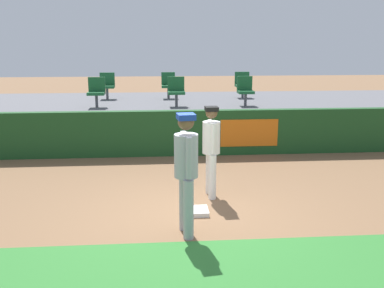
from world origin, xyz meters
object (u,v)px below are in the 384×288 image
object	(u,v)px
player_runner_visitor	(186,166)
seat_front_right	(245,89)
seat_back_left	(107,84)
seat_front_left	(96,91)
seat_front_center	(176,90)
seat_back_center	(168,84)
seat_back_right	(242,83)
player_fielder_home	(211,145)
first_base	(197,211)

from	to	relation	value
player_runner_visitor	seat_front_right	world-z (taller)	seat_front_right
seat_back_left	seat_front_right	size ratio (longest dim) A/B	1.00
seat_front_left	seat_front_center	size ratio (longest dim) A/B	1.00
seat_front_left	seat_back_center	distance (m)	2.74
seat_back_center	seat_front_left	bearing A→B (deg)	-139.03
player_runner_visitor	seat_front_center	distance (m)	6.19
seat_back_right	seat_front_left	bearing A→B (deg)	-158.30
player_fielder_home	seat_front_center	world-z (taller)	seat_front_center
player_fielder_home	seat_front_center	distance (m)	4.58
first_base	player_runner_visitor	distance (m)	1.33
seat_front_center	seat_front_left	bearing A→B (deg)	-180.00
player_runner_visitor	seat_back_right	bearing A→B (deg)	155.85
player_runner_visitor	seat_back_right	world-z (taller)	seat_back_right
first_base	seat_back_left	xyz separation A→B (m)	(-2.26, 7.19, 1.51)
first_base	seat_front_right	size ratio (longest dim) A/B	0.48
seat_front_center	seat_front_right	bearing A→B (deg)	-0.01
player_runner_visitor	seat_front_center	size ratio (longest dim) A/B	2.24
player_fielder_home	seat_back_left	xyz separation A→B (m)	(-2.61, 6.33, 0.55)
player_fielder_home	first_base	bearing A→B (deg)	-25.47
seat_back_left	seat_front_center	bearing A→B (deg)	-39.88
first_base	seat_front_center	bearing A→B (deg)	91.10
player_fielder_home	seat_back_right	distance (m)	6.60
player_runner_visitor	seat_back_center	bearing A→B (deg)	172.97
player_fielder_home	seat_front_center	bearing A→B (deg)	-177.36
player_runner_visitor	player_fielder_home	bearing A→B (deg)	153.09
seat_back_center	player_runner_visitor	bearing A→B (deg)	-89.62
seat_back_right	seat_back_left	size ratio (longest dim) A/B	1.00
first_base	player_fielder_home	bearing A→B (deg)	67.67
seat_front_left	seat_back_right	bearing A→B (deg)	21.70
seat_back_right	seat_front_right	world-z (taller)	same
seat_back_left	seat_back_center	size ratio (longest dim) A/B	1.00
seat_front_center	seat_back_center	size ratio (longest dim) A/B	1.00
seat_back_left	seat_back_center	distance (m)	1.97
seat_front_right	player_runner_visitor	bearing A→B (deg)	-109.00
player_runner_visitor	seat_front_right	xyz separation A→B (m)	(2.13, 6.18, 0.46)
first_base	seat_front_right	bearing A→B (deg)	70.61
player_runner_visitor	seat_front_left	bearing A→B (deg)	-168.42
player_runner_visitor	seat_back_right	distance (m)	8.34
seat_front_right	seat_front_center	bearing A→B (deg)	179.99
first_base	player_runner_visitor	world-z (taller)	player_runner_visitor
player_fielder_home	seat_front_right	distance (m)	4.81
player_fielder_home	seat_back_center	world-z (taller)	seat_back_center
seat_front_left	seat_back_center	bearing A→B (deg)	40.97
seat_front_right	seat_back_left	bearing A→B (deg)	156.57
seat_back_left	seat_front_left	size ratio (longest dim) A/B	1.00
seat_back_left	first_base	bearing A→B (deg)	-72.56
player_fielder_home	seat_back_center	bearing A→B (deg)	-177.38
first_base	seat_front_right	distance (m)	5.91
seat_front_right	first_base	bearing A→B (deg)	-109.39
player_runner_visitor	seat_front_left	xyz separation A→B (m)	(-2.13, 6.18, 0.46)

